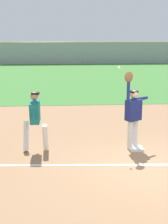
% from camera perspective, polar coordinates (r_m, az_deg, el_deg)
% --- Properties ---
extents(ground_plane, '(81.88, 81.88, 0.00)m').
position_cam_1_polar(ground_plane, '(9.12, 11.03, -8.72)').
color(ground_plane, '#936D4C').
extents(outfield_grass, '(53.98, 19.72, 0.01)m').
position_cam_1_polar(outfield_grass, '(25.75, 1.18, 5.80)').
color(outfield_grass, '#3D7533').
rests_on(outfield_grass, ground_plane).
extents(first_base, '(0.38, 0.38, 0.08)m').
position_cam_1_polar(first_base, '(10.20, 8.55, -5.96)').
color(first_base, white).
rests_on(first_base, ground_plane).
extents(fielder, '(0.82, 0.57, 2.28)m').
position_cam_1_polar(fielder, '(10.02, 8.02, 0.15)').
color(fielder, silver).
rests_on(fielder, ground_plane).
extents(runner, '(0.72, 0.84, 1.72)m').
position_cam_1_polar(runner, '(9.82, -8.03, -0.88)').
color(runner, white).
rests_on(runner, ground_plane).
extents(baseball, '(0.07, 0.07, 0.07)m').
position_cam_1_polar(baseball, '(9.73, 5.77, 7.27)').
color(baseball, white).
extents(outfield_fence, '(54.06, 0.08, 2.20)m').
position_cam_1_polar(outfield_fence, '(35.43, -0.26, 9.65)').
color(outfield_fence, '#93999E').
rests_on(outfield_fence, ground_plane).
extents(parked_car_green, '(4.51, 2.34, 1.25)m').
position_cam_1_polar(parked_car_green, '(39.12, -11.91, 9.09)').
color(parked_car_green, '#1E6B33').
rests_on(parked_car_green, ground_plane).
extents(parked_car_blue, '(4.56, 2.44, 1.25)m').
position_cam_1_polar(parked_car_blue, '(39.31, -4.38, 9.36)').
color(parked_car_blue, '#23389E').
rests_on(parked_car_blue, ground_plane).
extents(parked_car_black, '(4.51, 2.33, 1.25)m').
position_cam_1_polar(parked_car_black, '(39.15, 3.83, 9.35)').
color(parked_car_black, black).
rests_on(parked_car_black, ground_plane).
extents(parked_car_white, '(4.53, 2.38, 1.25)m').
position_cam_1_polar(parked_car_white, '(40.64, 11.47, 9.26)').
color(parked_car_white, white).
rests_on(parked_car_white, ground_plane).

